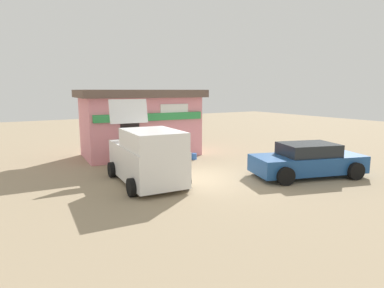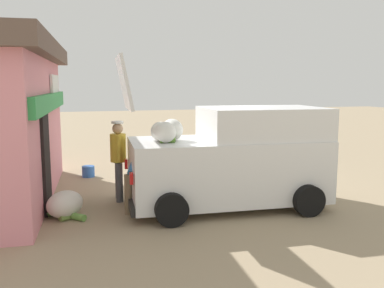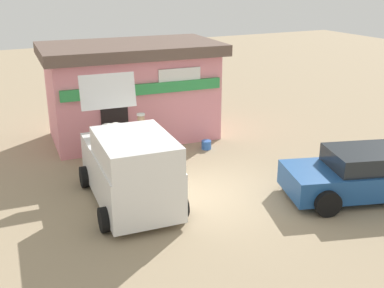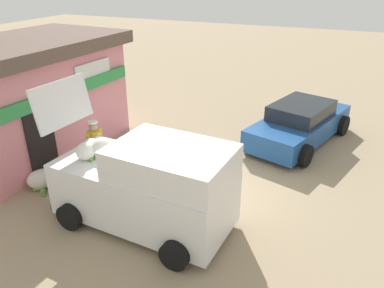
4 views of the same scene
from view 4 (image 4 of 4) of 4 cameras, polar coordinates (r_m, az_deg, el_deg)
ground_plane at (r=10.44m, az=0.67°, el=-5.42°), size 60.00×60.00×0.00m
storefront_bar at (r=12.42m, az=-23.67°, el=6.47°), size 6.48×3.97×3.45m
delivery_van at (r=8.32m, az=-6.75°, el=-6.15°), size 2.38×4.27×3.05m
parked_sedan at (r=12.94m, az=16.00°, el=3.02°), size 4.75×3.07×1.34m
vendor_standing at (r=10.29m, az=-14.39°, el=-0.45°), size 0.57×0.36×1.74m
customer_bending at (r=9.47m, az=-16.74°, el=-4.18°), size 0.70×0.67×1.41m
unloaded_banana_pile at (r=10.74m, az=-21.74°, el=-4.99°), size 0.98×0.96×0.51m
paint_bucket at (r=12.80m, az=-9.18°, el=1.08°), size 0.34×0.34×0.30m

